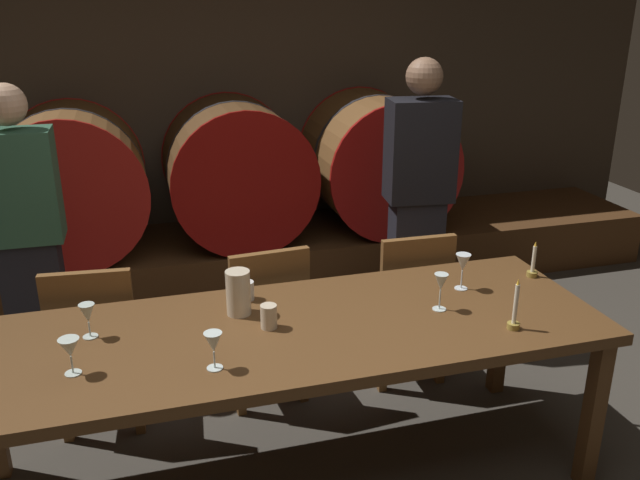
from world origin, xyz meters
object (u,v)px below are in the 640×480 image
object	(u,v)px
dining_table	(288,341)
candle_right	(533,267)
chair_right	(408,299)
cup_left	(246,291)
wine_glass_center	(213,344)
candle_left	(515,315)
wine_glass_left	(88,315)
chair_left	(97,339)
wine_barrel_right	(376,161)
guest_left	(27,240)
wine_barrel_center	(236,171)
guest_right	(418,203)
wine_glass_far_right	(463,264)
chair_center	(265,316)
wine_glass_right	(441,284)
wine_barrel_left	(71,182)
wine_glass_far_left	(70,349)
pitcher	(238,293)
cup_right	(269,316)

from	to	relation	value
dining_table	candle_right	distance (m)	1.28
chair_right	cup_left	world-z (taller)	chair_right
chair_right	wine_glass_center	world-z (taller)	wine_glass_center
chair_right	candle_left	bearing A→B (deg)	95.53
wine_glass_left	chair_left	bearing A→B (deg)	92.08
wine_barrel_right	cup_left	size ratio (longest dim) A/B	11.48
guest_left	cup_left	bearing A→B (deg)	141.03
wine_barrel_center	wine_glass_left	bearing A→B (deg)	-114.64
guest_right	cup_left	distance (m)	1.39
dining_table	wine_glass_left	size ratio (longest dim) A/B	18.40
wine_barrel_center	wine_glass_far_right	size ratio (longest dim) A/B	5.72
wine_glass_center	chair_center	bearing A→B (deg)	67.73
wine_glass_center	wine_glass_right	xyz separation A→B (m)	(1.00, 0.22, 0.02)
guest_right	chair_left	bearing A→B (deg)	20.53
wine_barrel_left	candle_left	distance (m)	3.04
chair_center	cup_left	bearing A→B (deg)	61.98
wine_glass_center	wine_glass_far_left	bearing A→B (deg)	167.96
chair_left	chair_right	distance (m)	1.62
chair_left	cup_left	world-z (taller)	chair_left
chair_left	chair_center	size ratio (longest dim) A/B	1.00
wine_barrel_left	chair_right	bearing A→B (deg)	-40.78
wine_barrel_right	chair_left	xyz separation A→B (m)	(-1.99, -1.52, -0.38)
chair_left	guest_right	distance (m)	1.93
chair_left	pitcher	bearing A→B (deg)	148.90
chair_center	wine_glass_left	size ratio (longest dim) A/B	6.10
cup_left	chair_left	bearing A→B (deg)	154.06
wine_barrel_center	wine_glass_left	size ratio (longest dim) A/B	6.80
chair_center	chair_left	bearing A→B (deg)	-3.84
dining_table	guest_left	world-z (taller)	guest_left
wine_barrel_left	wine_glass_far_left	distance (m)	2.30
chair_left	guest_left	bearing A→B (deg)	-52.89
wine_barrel_right	wine_glass_center	xyz separation A→B (m)	(-1.53, -2.40, -0.01)
guest_left	cup_left	xyz separation A→B (m)	(1.00, -0.84, -0.04)
chair_center	guest_right	xyz separation A→B (m)	(1.01, 0.41, 0.39)
wine_barrel_right	wine_glass_left	world-z (taller)	wine_barrel_right
guest_right	wine_glass_far_left	size ratio (longest dim) A/B	12.13
wine_barrel_right	dining_table	bearing A→B (deg)	-118.94
dining_table	wine_glass_far_left	world-z (taller)	wine_glass_far_left
candle_right	wine_glass_right	xyz separation A→B (m)	(-0.59, -0.20, 0.07)
chair_left	guest_left	xyz separation A→B (m)	(-0.32, 0.51, 0.35)
dining_table	chair_left	distance (m)	1.04
wine_barrel_center	candle_right	xyz separation A→B (m)	(1.11, -1.98, -0.06)
wine_barrel_center	wine_glass_far_left	size ratio (longest dim) A/B	6.93
wine_barrel_center	chair_center	xyz separation A→B (m)	(-0.12, -1.51, -0.38)
wine_glass_far_left	chair_right	bearing A→B (deg)	25.01
cup_left	wine_glass_far_right	bearing A→B (deg)	-9.52
wine_barrel_right	wine_glass_far_right	world-z (taller)	wine_barrel_right
wine_glass_far_left	cup_right	xyz separation A→B (m)	(0.75, 0.15, -0.05)
guest_left	guest_right	world-z (taller)	guest_right
cup_left	pitcher	bearing A→B (deg)	-113.45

